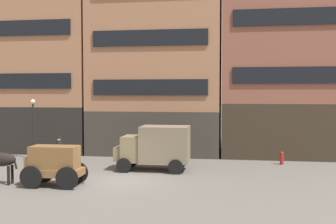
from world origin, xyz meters
name	(u,v)px	position (x,y,z in m)	size (l,w,h in m)	color
ground_plane	(116,182)	(0.00, 0.00, 0.00)	(120.00, 120.00, 0.00)	#605B56
building_far_left	(38,53)	(-9.46, 10.87, 7.80)	(10.02, 6.75, 15.52)	black
building_center_left	(157,38)	(0.28, 10.87, 8.75)	(10.15, 6.75, 17.42)	#38332D
building_center_right	(284,47)	(9.74, 10.87, 7.94)	(9.47, 6.75, 15.81)	#33281E
cargo_wagon	(54,163)	(-2.73, -1.39, 1.15)	(2.92, 1.55, 1.98)	brown
delivery_truck_near	(155,146)	(1.48, 3.29, 1.42)	(4.35, 2.13, 2.62)	#7A6B4C
pedestrian_officer	(59,149)	(-4.95, 4.31, 0.98)	(0.51, 0.51, 1.79)	black
streetlamp_curbside	(33,120)	(-7.65, 6.24, 2.67)	(0.32, 0.32, 4.12)	black
fire_hydrant_curbside	(282,158)	(9.10, 6.39, 0.43)	(0.24, 0.24, 0.83)	maroon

